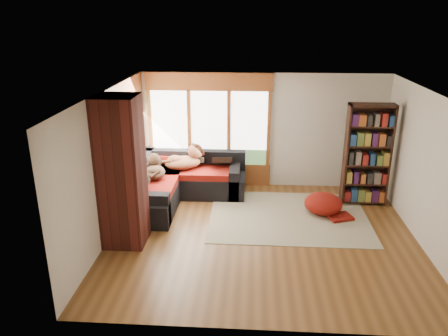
% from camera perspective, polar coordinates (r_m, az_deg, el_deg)
% --- Properties ---
extents(floor, '(5.50, 5.50, 0.00)m').
position_cam_1_polar(floor, '(8.06, 5.01, -8.80)').
color(floor, brown).
rests_on(floor, ground).
extents(ceiling, '(5.50, 5.50, 0.00)m').
position_cam_1_polar(ceiling, '(7.19, 5.63, 9.70)').
color(ceiling, white).
extents(wall_back, '(5.50, 0.04, 2.60)m').
position_cam_1_polar(wall_back, '(9.92, 4.99, 4.84)').
color(wall_back, silver).
rests_on(wall_back, ground).
extents(wall_front, '(5.50, 0.04, 2.60)m').
position_cam_1_polar(wall_front, '(5.25, 5.90, -9.42)').
color(wall_front, silver).
rests_on(wall_front, ground).
extents(wall_left, '(0.04, 5.00, 2.60)m').
position_cam_1_polar(wall_left, '(7.93, -14.96, 0.36)').
color(wall_left, silver).
rests_on(wall_left, ground).
extents(wall_right, '(0.04, 5.00, 2.60)m').
position_cam_1_polar(wall_right, '(8.09, 25.15, -0.51)').
color(wall_right, silver).
rests_on(wall_right, ground).
extents(windows_back, '(2.82, 0.10, 1.90)m').
position_cam_1_polar(windows_back, '(9.92, -1.97, 5.21)').
color(windows_back, '#965226').
rests_on(windows_back, wall_back).
extents(windows_left, '(0.10, 2.62, 1.90)m').
position_cam_1_polar(windows_left, '(9.00, -12.47, 3.21)').
color(windows_left, '#965226').
rests_on(windows_left, wall_left).
extents(roller_blind, '(0.03, 0.72, 0.90)m').
position_cam_1_polar(roller_blind, '(9.67, -11.15, 6.89)').
color(roller_blind, gray).
rests_on(roller_blind, wall_left).
extents(brick_chimney, '(0.70, 0.70, 2.60)m').
position_cam_1_polar(brick_chimney, '(7.52, -13.24, -0.58)').
color(brick_chimney, '#471914').
rests_on(brick_chimney, ground).
extents(sectional_sofa, '(2.20, 2.20, 0.80)m').
position_cam_1_polar(sectional_sofa, '(9.62, -6.82, -1.96)').
color(sectional_sofa, black).
rests_on(sectional_sofa, ground).
extents(area_rug, '(3.11, 2.38, 0.01)m').
position_cam_1_polar(area_rug, '(8.82, 8.40, -6.26)').
color(area_rug, beige).
rests_on(area_rug, ground).
extents(bookshelf, '(0.91, 0.30, 2.13)m').
position_cam_1_polar(bookshelf, '(9.40, 18.20, 1.58)').
color(bookshelf, black).
rests_on(bookshelf, ground).
extents(pouf, '(0.94, 0.94, 0.41)m').
position_cam_1_polar(pouf, '(9.02, 12.84, -4.49)').
color(pouf, maroon).
rests_on(pouf, area_rug).
extents(dog_tan, '(0.95, 0.80, 0.47)m').
position_cam_1_polar(dog_tan, '(9.56, -5.00, 0.95)').
color(dog_tan, brown).
rests_on(dog_tan, sectional_sofa).
extents(dog_brindle, '(0.59, 0.78, 0.39)m').
position_cam_1_polar(dog_brindle, '(9.18, -9.07, -0.30)').
color(dog_brindle, black).
rests_on(dog_brindle, sectional_sofa).
extents(throw_pillows, '(1.98, 1.68, 0.45)m').
position_cam_1_polar(throw_pillows, '(9.59, -6.56, 0.93)').
color(throw_pillows, black).
rests_on(throw_pillows, sectional_sofa).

